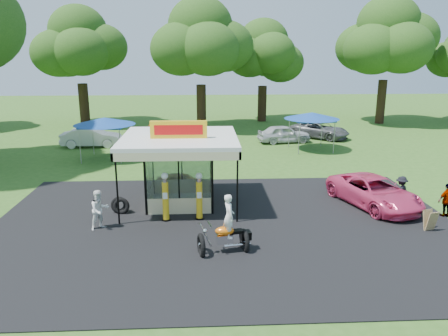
% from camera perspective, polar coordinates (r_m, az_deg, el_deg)
% --- Properties ---
extents(ground, '(120.00, 120.00, 0.00)m').
position_cam_1_polar(ground, '(16.98, 0.50, -10.27)').
color(ground, '#30591C').
rests_on(ground, ground).
extents(asphalt_apron, '(20.00, 14.00, 0.04)m').
position_cam_1_polar(asphalt_apron, '(18.79, 0.14, -7.61)').
color(asphalt_apron, black).
rests_on(asphalt_apron, ground).
extents(gas_station_kiosk, '(5.40, 5.40, 4.18)m').
position_cam_1_polar(gas_station_kiosk, '(21.07, -5.73, -0.09)').
color(gas_station_kiosk, white).
rests_on(gas_station_kiosk, ground).
extents(gas_pump_left, '(0.41, 0.41, 2.21)m').
position_cam_1_polar(gas_pump_left, '(19.21, -7.65, -3.92)').
color(gas_pump_left, black).
rests_on(gas_pump_left, ground).
extents(gas_pump_right, '(0.40, 0.40, 2.17)m').
position_cam_1_polar(gas_pump_right, '(19.23, -3.25, -3.85)').
color(gas_pump_right, black).
rests_on(gas_pump_right, ground).
extents(motorcycle, '(2.06, 1.27, 2.35)m').
position_cam_1_polar(motorcycle, '(16.20, 0.39, -8.02)').
color(motorcycle, black).
rests_on(motorcycle, ground).
extents(spare_tires, '(0.93, 0.58, 0.79)m').
position_cam_1_polar(spare_tires, '(20.69, -13.40, -4.78)').
color(spare_tires, black).
rests_on(spare_tires, ground).
extents(a_frame_sign, '(0.53, 0.57, 0.87)m').
position_cam_1_polar(a_frame_sign, '(20.14, 25.32, -6.25)').
color(a_frame_sign, '#593819').
rests_on(a_frame_sign, ground).
extents(kiosk_car, '(2.82, 1.13, 0.96)m').
position_cam_1_polar(kiosk_car, '(23.54, -5.40, -1.75)').
color(kiosk_car, gold).
rests_on(kiosk_car, ground).
extents(pink_sedan, '(3.87, 5.63, 1.43)m').
position_cam_1_polar(pink_sedan, '(22.19, 19.01, -2.96)').
color(pink_sedan, '#DF3C6F').
rests_on(pink_sedan, ground).
extents(spectator_west, '(1.05, 1.03, 1.71)m').
position_cam_1_polar(spectator_west, '(18.98, -15.94, -5.28)').
color(spectator_west, white).
rests_on(spectator_west, ground).
extents(spectator_east_a, '(1.09, 1.09, 1.52)m').
position_cam_1_polar(spectator_east_a, '(22.51, 22.11, -2.88)').
color(spectator_east_a, black).
rests_on(spectator_east_a, ground).
extents(spectator_east_b, '(0.98, 0.57, 1.57)m').
position_cam_1_polar(spectator_east_b, '(22.00, 27.12, -3.78)').
color(spectator_east_b, gray).
rests_on(spectator_east_b, ground).
extents(bg_car_a, '(4.66, 1.74, 1.52)m').
position_cam_1_polar(bg_car_a, '(35.59, -16.91, 3.87)').
color(bg_car_a, silver).
rests_on(bg_car_a, ground).
extents(bg_car_b, '(5.50, 2.53, 1.56)m').
position_cam_1_polar(bg_car_b, '(35.99, -5.47, 4.61)').
color(bg_car_b, '#BB3E0E').
rests_on(bg_car_b, ground).
extents(bg_car_c, '(4.45, 2.32, 1.45)m').
position_cam_1_polar(bg_car_c, '(35.98, 7.84, 4.45)').
color(bg_car_c, silver).
rests_on(bg_car_c, ground).
extents(bg_car_d, '(5.32, 5.00, 1.39)m').
position_cam_1_polar(bg_car_d, '(38.46, 12.39, 4.88)').
color(bg_car_d, '#5A5B5C').
rests_on(bg_car_d, ground).
extents(tent_west, '(4.14, 4.14, 2.90)m').
position_cam_1_polar(tent_west, '(30.89, -15.35, 5.88)').
color(tent_west, gray).
rests_on(tent_west, ground).
extents(tent_east, '(4.08, 4.08, 2.85)m').
position_cam_1_polar(tent_east, '(33.30, 11.40, 6.68)').
color(tent_east, gray).
rests_on(tent_east, ground).
extents(oak_far_b, '(9.53, 9.53, 11.37)m').
position_cam_1_polar(oak_far_b, '(46.46, -18.34, 14.32)').
color(oak_far_b, black).
rests_on(oak_far_b, ground).
extents(oak_far_c, '(10.04, 10.04, 11.83)m').
position_cam_1_polar(oak_far_c, '(41.76, -3.08, 15.37)').
color(oak_far_c, black).
rests_on(oak_far_c, ground).
extents(oak_far_d, '(8.64, 8.64, 10.29)m').
position_cam_1_polar(oak_far_d, '(46.64, 5.13, 14.13)').
color(oak_far_d, black).
rests_on(oak_far_d, ground).
extents(oak_far_e, '(10.32, 10.32, 12.28)m').
position_cam_1_polar(oak_far_e, '(47.75, 20.45, 14.84)').
color(oak_far_e, black).
rests_on(oak_far_e, ground).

